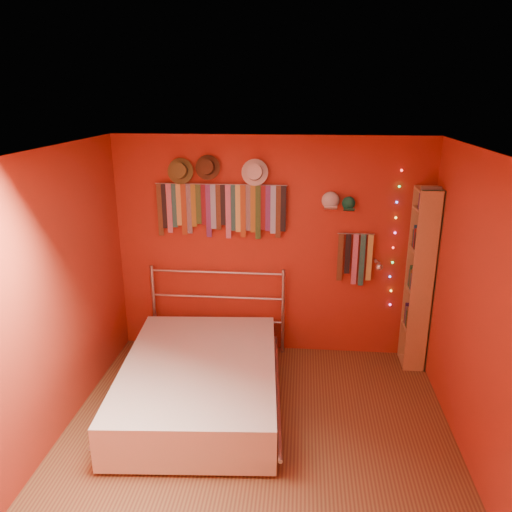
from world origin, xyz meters
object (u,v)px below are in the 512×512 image
(tie_rack, at_px, (221,208))
(bed, at_px, (200,381))
(reading_lamp, at_px, (379,266))
(bookshelf, at_px, (423,279))

(tie_rack, bearing_deg, bed, -93.12)
(bed, bearing_deg, reading_lamp, 23.32)
(reading_lamp, bearing_deg, tie_rack, 173.99)
(tie_rack, distance_m, bookshelf, 2.31)
(tie_rack, bearing_deg, bookshelf, -4.03)
(tie_rack, distance_m, reading_lamp, 1.81)
(bookshelf, bearing_deg, tie_rack, 175.97)
(reading_lamp, distance_m, bookshelf, 0.51)
(reading_lamp, xyz_separation_m, bookshelf, (0.48, 0.03, -0.14))
(tie_rack, relative_size, reading_lamp, 4.54)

